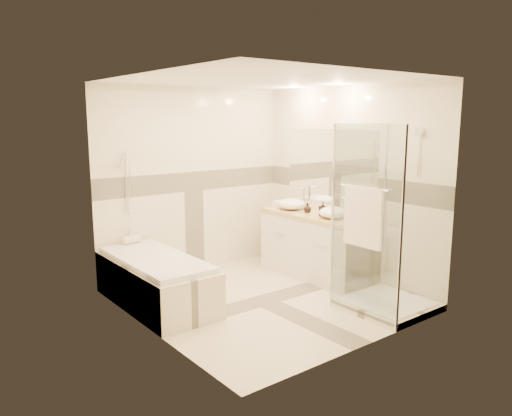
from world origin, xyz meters
TOP-DOWN VIEW (x-y plane):
  - room at (0.06, 0.01)m, footprint 2.82×3.02m
  - bathtub at (-1.02, 0.65)m, footprint 0.75×1.70m
  - vanity at (1.12, 0.30)m, footprint 0.58×1.62m
  - shower_enclosure at (0.83, -0.97)m, footprint 0.96×0.93m
  - vessel_sink_near at (1.10, 0.74)m, footprint 0.39×0.39m
  - vessel_sink_far at (1.10, -0.05)m, footprint 0.37×0.37m
  - faucet_near at (1.32, 0.74)m, footprint 0.12×0.03m
  - faucet_far at (1.32, -0.05)m, footprint 0.10×0.03m
  - amenity_bottle_a at (1.10, 0.14)m, footprint 0.11×0.11m
  - amenity_bottle_b at (1.10, 0.42)m, footprint 0.11×0.11m
  - folded_towels at (1.10, 0.94)m, footprint 0.19×0.28m
  - rolled_towel at (-0.98, 1.38)m, footprint 0.22×0.10m

SIDE VIEW (x-z plane):
  - bathtub at x=-1.02m, z-range 0.03..0.59m
  - vanity at x=1.12m, z-range 0.00..0.85m
  - shower_enclosure at x=0.83m, z-range -0.51..1.53m
  - rolled_towel at x=-0.98m, z-range 0.56..0.66m
  - folded_towels at x=1.10m, z-range 0.85..0.93m
  - amenity_bottle_b at x=1.10m, z-range 0.85..0.98m
  - vessel_sink_far at x=1.10m, z-range 0.85..1.00m
  - vessel_sink_near at x=1.10m, z-range 0.85..1.00m
  - amenity_bottle_a at x=1.10m, z-range 0.85..1.03m
  - faucet_far at x=1.32m, z-range 0.87..1.13m
  - faucet_near at x=1.32m, z-range 0.87..1.17m
  - room at x=0.06m, z-range 0.00..2.52m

